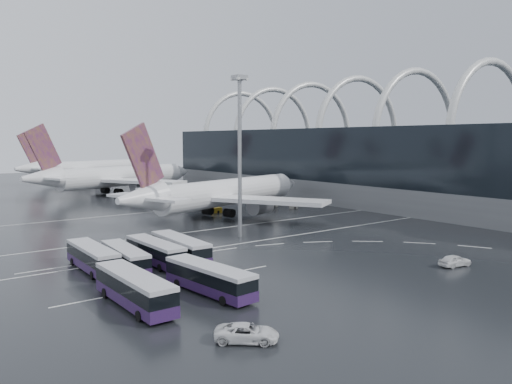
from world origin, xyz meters
TOP-DOWN VIEW (x-y plane):
  - ground at (0.00, 0.00)m, footprint 420.00×420.00m
  - terminal at (61.56, 19.84)m, footprint 42.00×160.00m
  - lane_marking_near at (0.00, -2.00)m, footprint 120.00×0.25m
  - lane_marking_mid at (0.00, 12.00)m, footprint 120.00×0.25m
  - lane_marking_far at (0.00, 40.00)m, footprint 120.00×0.25m
  - bus_bay_line_south at (-24.00, -16.00)m, footprint 28.00×0.25m
  - bus_bay_line_north at (-24.00, 0.00)m, footprint 28.00×0.25m
  - airliner_main at (9.19, 24.49)m, footprint 58.06×50.29m
  - airliner_gate_b at (6.91, 81.46)m, footprint 60.53×53.68m
  - airliner_gate_c at (14.64, 133.54)m, footprint 57.84×52.59m
  - bus_row_near_a at (-29.39, -4.16)m, footprint 3.31×13.09m
  - bus_row_near_b at (-25.94, -6.48)m, footprint 3.61×12.40m
  - bus_row_near_c at (-21.32, -5.83)m, footprint 3.21×12.83m
  - bus_row_near_d at (-17.67, -6.17)m, footprint 3.61×13.47m
  - bus_row_far_a at (-30.75, -20.65)m, footprint 3.35×13.75m
  - bus_row_far_c at (-22.45, -21.71)m, footprint 4.20×13.27m
  - van_curve_a at (-26.89, -34.89)m, footprint 5.76×5.48m
  - van_curve_b at (10.14, -31.43)m, footprint 4.98×2.73m
  - floodlight_mast at (-1.10, 2.69)m, footprint 2.13×2.13m
  - gse_cart_belly_b at (28.05, 29.65)m, footprint 2.22×1.31m
  - gse_cart_belly_d at (30.20, 24.17)m, footprint 1.93×1.14m
  - gse_cart_belly_e at (11.37, 29.77)m, footprint 2.20×1.30m

SIDE VIEW (x-z plane):
  - ground at x=0.00m, z-range 0.00..0.00m
  - lane_marking_near at x=0.00m, z-range 0.00..0.01m
  - lane_marking_mid at x=0.00m, z-range 0.00..0.01m
  - lane_marking_far at x=0.00m, z-range 0.00..0.01m
  - bus_bay_line_south at x=-24.00m, z-range 0.00..0.01m
  - bus_bay_line_north at x=-24.00m, z-range 0.00..0.01m
  - gse_cart_belly_d at x=30.20m, z-range 0.00..1.05m
  - gse_cart_belly_e at x=11.37m, z-range 0.00..1.20m
  - gse_cart_belly_b at x=28.05m, z-range 0.00..1.21m
  - van_curve_a at x=-26.89m, z-range 0.00..1.52m
  - van_curve_b at x=10.14m, z-range 0.00..1.61m
  - bus_row_near_b at x=-25.94m, z-range 0.15..3.16m
  - bus_row_near_c at x=-21.32m, z-range 0.16..3.30m
  - bus_row_near_a at x=-29.39m, z-range 0.16..3.37m
  - bus_row_far_c at x=-22.45m, z-range 0.16..3.37m
  - bus_row_near_d at x=-17.67m, z-range 0.16..3.45m
  - bus_row_far_a at x=-30.75m, z-range 0.17..3.55m
  - airliner_main at x=9.19m, z-range -5.01..15.07m
  - airliner_gate_c at x=14.64m, z-range -5.22..15.66m
  - airliner_gate_b at x=6.91m, z-range -5.33..16.01m
  - terminal at x=61.56m, z-range -6.58..28.32m
  - floodlight_mast at x=-1.10m, z-range 3.59..31.41m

